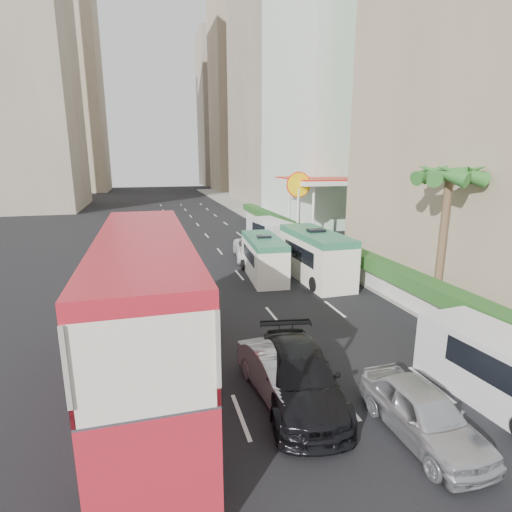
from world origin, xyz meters
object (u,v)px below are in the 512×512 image
object	(u,v)px
palm_tree	(442,240)
shell_station	(320,207)
minibus_near	(264,257)
panel_van_far	(271,234)
double_decker_bus	(148,317)
car_silver_lane_b	(420,436)
minibus_far	(315,256)
panel_van_near	(504,371)
car_black	(299,398)
car_silver_lane_a	(282,396)
van_asset	(252,259)

from	to	relation	value
palm_tree	shell_station	bearing A→B (deg)	83.40
minibus_near	panel_van_far	bearing A→B (deg)	74.24
double_decker_bus	panel_van_far	world-z (taller)	double_decker_bus
car_silver_lane_b	palm_tree	distance (m)	11.18
minibus_near	minibus_far	distance (m)	3.17
minibus_far	shell_station	xyz separation A→B (m)	(6.12, 13.02, 1.28)
double_decker_bus	palm_tree	xyz separation A→B (m)	(13.80, 4.00, 0.85)
double_decker_bus	panel_van_near	world-z (taller)	double_decker_bus
minibus_far	panel_van_near	distance (m)	13.37
double_decker_bus	palm_tree	size ratio (longest dim) A/B	1.72
car_black	panel_van_far	xyz separation A→B (m)	(5.70, 21.12, 1.12)
double_decker_bus	panel_van_near	xyz separation A→B (m)	(10.16, -3.38, -1.50)
panel_van_far	car_black	bearing A→B (deg)	-111.88
car_silver_lane_b	shell_station	bearing A→B (deg)	70.18
palm_tree	panel_van_near	bearing A→B (deg)	-116.29
car_silver_lane_a	car_silver_lane_b	bearing A→B (deg)	-48.94
car_black	minibus_near	distance (m)	13.19
van_asset	car_silver_lane_a	bearing A→B (deg)	-94.13
panel_van_far	van_asset	bearing A→B (deg)	-132.26
panel_van_far	panel_van_near	bearing A→B (deg)	-96.48
car_silver_lane_b	panel_van_far	distance (m)	23.82
minibus_far	palm_tree	xyz separation A→B (m)	(3.92, -5.98, 1.91)
car_silver_lane_b	minibus_near	size ratio (longest dim) A/B	0.73
car_black	minibus_far	xyz separation A→B (m)	(5.54, 11.59, 1.47)
van_asset	minibus_near	xyz separation A→B (m)	(-0.50, -4.69, 1.25)
car_silver_lane_a	minibus_near	world-z (taller)	minibus_near
double_decker_bus	car_silver_lane_b	bearing A→B (deg)	-30.74
car_silver_lane_b	car_silver_lane_a	bearing A→B (deg)	136.03
van_asset	shell_station	world-z (taller)	shell_station
double_decker_bus	van_asset	world-z (taller)	double_decker_bus
van_asset	panel_van_near	xyz separation A→B (m)	(2.67, -19.32, 1.03)
minibus_near	car_silver_lane_b	bearing A→B (deg)	-86.07
double_decker_bus	minibus_far	world-z (taller)	double_decker_bus
car_black	shell_station	bearing A→B (deg)	73.96
car_silver_lane_a	shell_station	xyz separation A→B (m)	(12.12, 24.32, 2.75)
double_decker_bus	palm_tree	bearing A→B (deg)	16.16
minibus_far	panel_van_far	xyz separation A→B (m)	(0.16, 9.53, -0.35)
car_silver_lane_b	palm_tree	bearing A→B (deg)	48.06
van_asset	palm_tree	distance (m)	13.92
minibus_far	panel_van_far	bearing A→B (deg)	87.95
double_decker_bus	shell_station	world-z (taller)	shell_station
panel_van_far	car_silver_lane_b	bearing A→B (deg)	-104.52
car_silver_lane_b	double_decker_bus	bearing A→B (deg)	148.15
car_silver_lane_b	minibus_near	distance (m)	15.37
car_black	panel_van_near	size ratio (longest dim) A/B	1.04
car_black	palm_tree	xyz separation A→B (m)	(9.46, 5.60, 3.38)
minibus_near	car_silver_lane_a	bearing A→B (deg)	-99.36
car_silver_lane_b	palm_tree	size ratio (longest dim) A/B	0.65
minibus_near	van_asset	bearing A→B (deg)	88.38
double_decker_bus	car_silver_lane_a	distance (m)	4.82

